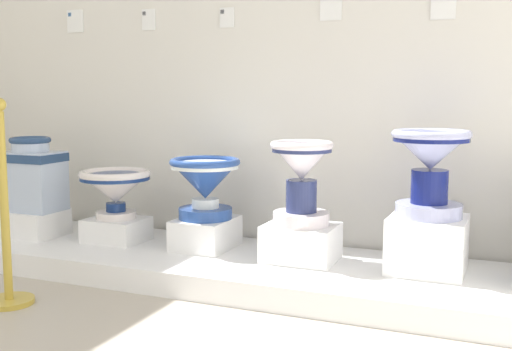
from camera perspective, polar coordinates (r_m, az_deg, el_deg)
The scene contains 17 objects.
display_platform at distance 3.35m, azimuth -0.51°, elevation -8.54°, with size 3.48×0.84×0.13m, color white.
plinth_block_squat_floral at distance 4.05m, azimuth -19.60°, elevation -4.10°, with size 0.33×0.30×0.16m, color white.
antique_toilet_squat_floral at distance 4.00m, azimuth -19.79°, elevation 0.18°, with size 0.37×0.25×0.44m.
plinth_block_slender_white at distance 3.77m, azimuth -12.60°, elevation -4.85°, with size 0.33×0.28×0.14m, color white.
antique_toilet_slender_white at distance 3.72m, azimuth -12.71°, elevation -0.95°, with size 0.42×0.42×0.28m.
plinth_block_leftmost at distance 3.53m, azimuth -4.62°, elevation -5.26°, with size 0.29×0.36×0.17m, color white.
antique_toilet_leftmost at distance 3.47m, azimuth -4.67°, elevation -0.47°, with size 0.39×0.39×0.34m.
plinth_block_central_ornate at distance 3.26m, azimuth 4.12°, elevation -6.13°, with size 0.37×0.30×0.19m, color white.
antique_toilet_central_ornate at distance 3.19m, azimuth 4.18°, elevation 0.29°, with size 0.33×0.33×0.43m.
plinth_block_tall_cobalt at distance 3.16m, azimuth 15.36°, elevation -6.07°, with size 0.36×0.36×0.27m, color white.
antique_toilet_tall_cobalt at distance 3.09m, azimuth 15.62°, elevation 1.28°, with size 0.38×0.38×0.42m.
info_placard_first at distance 4.37m, azimuth -16.18°, elevation 13.38°, with size 0.13×0.01×0.14m.
info_placard_second at distance 4.04m, azimuth -9.78°, elevation 13.86°, with size 0.09×0.01×0.13m.
info_placard_third at distance 3.78m, azimuth -2.67°, elevation 14.22°, with size 0.09×0.01×0.11m.
info_placard_fourth at distance 3.56m, azimuth 6.85°, elevation 15.15°, with size 0.12×0.01×0.16m.
info_placard_fifth at distance 3.44m, azimuth 16.72°, elevation 14.74°, with size 0.13×0.01×0.15m.
stanchion_post_near_left at distance 3.15m, azimuth -21.85°, elevation -5.43°, with size 0.23×0.23×0.97m.
Camera 1 is at (3.41, -0.27, 0.98)m, focal length 43.84 mm.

